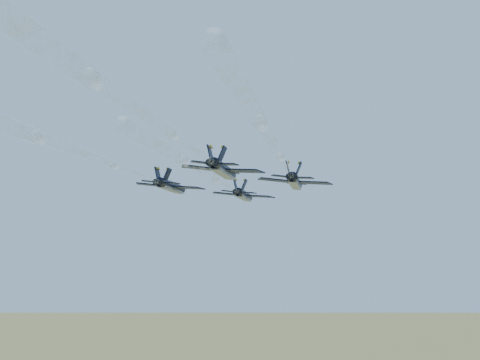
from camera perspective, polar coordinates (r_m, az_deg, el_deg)
The scene contains 8 objects.
jet_lead at distance 107.42m, azimuth 0.43°, elevation -1.65°, with size 12.01×16.35×3.58m.
jet_left at distance 96.80m, azimuth -7.30°, elevation -0.71°, with size 12.01×16.35×3.58m.
jet_right at distance 91.30m, azimuth 5.90°, elevation -0.21°, with size 12.01×16.35×3.58m.
jet_slot at distance 79.93m, azimuth -1.77°, elevation 1.06°, with size 12.01×16.35×3.58m.
smoke_trail_lead at distance 66.78m, azimuth -5.42°, elevation 3.23°, with size 23.33×53.02×1.74m.
smoke_trail_left at distance 58.61m, azimuth -19.44°, elevation 5.54°, with size 23.33×53.02×1.74m.
smoke_trail_right at distance 50.29m, azimuth 2.62°, elevation 7.45°, with size 23.33×53.02×1.74m.
smoke_trail_slot at distance 40.90m, azimuth -13.83°, elevation 11.77°, with size 23.33×53.02×1.74m.
Camera 1 is at (51.12, -79.05, 81.08)m, focal length 40.00 mm.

